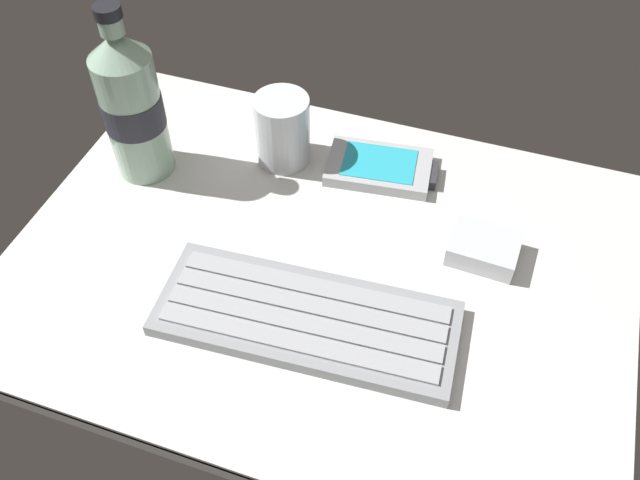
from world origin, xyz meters
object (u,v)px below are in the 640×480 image
Objects in this scene: keyboard at (306,318)px; charger_block at (484,248)px; water_bottle at (132,105)px; juice_cup at (283,132)px; handheld_device at (380,167)px.

keyboard is 4.23× the size of charger_block.
juice_cup is at bearing 24.25° from water_bottle.
water_bottle reaches higher than charger_block.
water_bottle is (-14.77, -6.65, 5.10)cm from juice_cup.
water_bottle is 40.73cm from charger_block.
juice_cup is (-10.55, 21.53, 3.10)cm from keyboard.
handheld_device is at bearing 16.82° from water_bottle.
keyboard is 20.23cm from charger_block.
keyboard is at bearing -30.42° from water_bottle.
juice_cup is 26.45cm from charger_block.
handheld_device is at bearing 6.46° from juice_cup.
keyboard reaches higher than handheld_device.
keyboard is 22.86cm from handheld_device.
handheld_device is at bearing 87.42° from keyboard.
juice_cup is (-11.58, -1.31, 3.18)cm from handheld_device.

